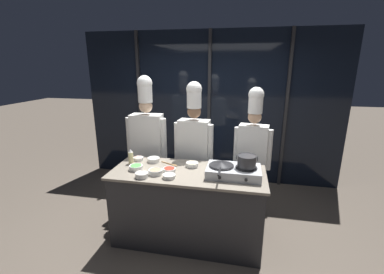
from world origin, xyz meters
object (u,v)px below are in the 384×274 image
(prep_bowl_ginger, at_px, (192,164))
(prep_bowl_shrimp, at_px, (138,158))
(chef_sous, at_px, (194,141))
(chef_head, at_px, (147,136))
(prep_bowl_garlic, at_px, (154,159))
(prep_bowl_chili_flakes, at_px, (169,169))
(frying_pan, at_px, (221,164))
(prep_bowl_mushrooms, at_px, (156,171))
(chef_line, at_px, (253,145))
(prep_bowl_bean_sprouts, at_px, (169,176))
(portable_stove, at_px, (233,171))
(stock_pot, at_px, (247,161))
(squeeze_bottle_oil, at_px, (131,157))
(prep_bowl_scallions, at_px, (136,167))
(prep_bowl_chicken, at_px, (142,175))
(serving_spoon_slotted, at_px, (172,165))

(prep_bowl_ginger, bearing_deg, prep_bowl_shrimp, 174.02)
(chef_sous, bearing_deg, chef_head, 0.54)
(prep_bowl_garlic, height_order, prep_bowl_chili_flakes, prep_bowl_garlic)
(frying_pan, bearing_deg, prep_bowl_chili_flakes, -179.76)
(prep_bowl_mushrooms, height_order, chef_line, chef_line)
(prep_bowl_ginger, relative_size, prep_bowl_bean_sprouts, 1.07)
(prep_bowl_garlic, relative_size, prep_bowl_ginger, 1.02)
(portable_stove, xyz_separation_m, stock_pot, (0.14, 0.00, 0.13))
(prep_bowl_shrimp, relative_size, chef_line, 0.07)
(frying_pan, distance_m, chef_line, 0.81)
(stock_pot, distance_m, prep_bowl_garlic, 1.20)
(squeeze_bottle_oil, distance_m, prep_bowl_bean_sprouts, 0.68)
(prep_bowl_scallions, relative_size, prep_bowl_shrimp, 1.24)
(frying_pan, height_order, prep_bowl_ginger, frying_pan)
(prep_bowl_shrimp, height_order, chef_sous, chef_sous)
(prep_bowl_mushrooms, bearing_deg, prep_bowl_chili_flakes, 41.55)
(chef_head, bearing_deg, prep_bowl_garlic, 115.97)
(prep_bowl_ginger, distance_m, prep_bowl_bean_sprouts, 0.42)
(prep_bowl_chicken, xyz_separation_m, chef_line, (1.22, 0.95, 0.13))
(frying_pan, relative_size, squeeze_bottle_oil, 2.54)
(prep_bowl_shrimp, height_order, chef_head, chef_head)
(prep_bowl_shrimp, xyz_separation_m, serving_spoon_slotted, (0.48, -0.08, -0.02))
(serving_spoon_slotted, bearing_deg, chef_sous, 69.05)
(portable_stove, bearing_deg, prep_bowl_scallions, -177.56)
(prep_bowl_garlic, bearing_deg, chef_head, 119.01)
(prep_bowl_scallions, xyz_separation_m, prep_bowl_chili_flakes, (0.40, 0.04, -0.01))
(prep_bowl_chicken, xyz_separation_m, chef_head, (-0.28, 0.94, 0.18))
(chef_head, bearing_deg, prep_bowl_scallions, 97.32)
(prep_bowl_ginger, relative_size, prep_bowl_scallions, 0.95)
(prep_bowl_mushrooms, relative_size, chef_sous, 0.09)
(prep_bowl_shrimp, bearing_deg, prep_bowl_chicken, -63.58)
(prep_bowl_mushrooms, distance_m, prep_bowl_chili_flakes, 0.17)
(prep_bowl_mushrooms, distance_m, serving_spoon_slotted, 0.32)
(prep_bowl_chicken, bearing_deg, frying_pan, 15.04)
(prep_bowl_ginger, distance_m, serving_spoon_slotted, 0.25)
(prep_bowl_chicken, bearing_deg, serving_spoon_slotted, 59.97)
(portable_stove, relative_size, frying_pan, 1.23)
(squeeze_bottle_oil, height_order, prep_bowl_bean_sprouts, squeeze_bottle_oil)
(chef_line, bearing_deg, prep_bowl_chicken, 46.09)
(squeeze_bottle_oil, height_order, serving_spoon_slotted, squeeze_bottle_oil)
(frying_pan, distance_m, chef_sous, 0.79)
(chef_line, bearing_deg, stock_pot, 91.13)
(prep_bowl_chili_flakes, distance_m, serving_spoon_slotted, 0.19)
(prep_bowl_scallions, height_order, serving_spoon_slotted, prep_bowl_scallions)
(serving_spoon_slotted, distance_m, chef_head, 0.77)
(prep_bowl_shrimp, xyz_separation_m, chef_line, (1.47, 0.46, 0.14))
(prep_bowl_mushrooms, bearing_deg, prep_bowl_bean_sprouts, -21.11)
(prep_bowl_mushrooms, xyz_separation_m, prep_bowl_chili_flakes, (0.13, 0.11, -0.01))
(frying_pan, relative_size, chef_head, 0.25)
(prep_bowl_scallions, bearing_deg, portable_stove, 2.44)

